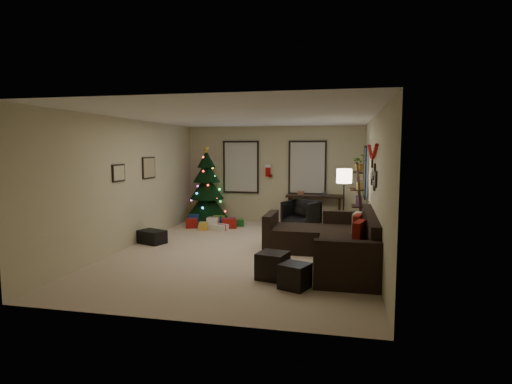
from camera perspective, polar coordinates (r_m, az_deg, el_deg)
floor at (r=8.46m, az=-1.52°, el=-8.17°), size 7.00×7.00×0.00m
ceiling at (r=8.23m, az=-1.58°, el=10.38°), size 7.00×7.00×0.00m
wall_back at (r=11.66m, az=2.48°, el=2.45°), size 5.00×0.00×5.00m
wall_front at (r=4.93m, az=-11.13°, el=-2.56°), size 5.00×0.00×5.00m
wall_left at (r=9.15m, az=-16.96°, el=1.21°), size 0.00×7.00×7.00m
wall_right at (r=8.03m, az=16.07°, el=0.61°), size 0.00×7.00×7.00m
window_back_left at (r=11.81m, az=-2.09°, el=3.47°), size 1.05×0.06×1.50m
window_back_right at (r=11.50m, az=7.14°, el=3.36°), size 1.05×0.06×1.50m
window_right_wall at (r=10.56m, az=14.97°, el=2.70°), size 0.06×0.90×1.30m
christmas_tree at (r=11.79m, az=-6.85°, el=0.32°), size 1.18×1.18×2.20m
presents at (r=10.95m, az=-5.57°, el=-4.30°), size 1.50×1.03×0.30m
sofa at (r=7.87m, az=10.87°, el=-7.06°), size 2.16×3.11×0.93m
pillow_red_a at (r=7.09m, az=14.14°, el=-5.84°), size 0.25×0.49×0.48m
pillow_red_b at (r=7.90m, az=13.93°, el=-4.63°), size 0.19×0.44×0.43m
pillow_cream at (r=8.18m, az=13.86°, el=-4.33°), size 0.22×0.45×0.43m
ottoman_near at (r=6.69m, az=2.32°, el=-10.15°), size 0.54×0.54×0.43m
ottoman_far at (r=6.28m, az=5.42°, el=-11.52°), size 0.51×0.51×0.37m
desk at (r=11.30m, az=8.13°, el=-0.89°), size 1.52×0.54×0.82m
desk_chair at (r=10.73m, az=6.31°, el=-3.12°), size 0.94×0.92×0.75m
bookshelf at (r=9.92m, az=14.09°, el=-1.22°), size 0.30×0.52×1.77m
potted_plant at (r=9.82m, az=14.24°, el=4.31°), size 0.54×0.50×0.50m
floor_lamp at (r=9.50m, az=12.13°, el=1.55°), size 0.34×0.34×1.62m
art_map at (r=9.82m, az=-14.66°, el=3.27°), size 0.04×0.60×0.50m
art_abstract at (r=8.67m, az=-18.54°, el=2.52°), size 0.04×0.45×0.35m
gallery at (r=7.94m, az=16.01°, el=2.15°), size 0.03×1.25×0.54m
garland at (r=7.97m, az=15.87°, el=5.47°), size 0.08×1.90×0.30m
stocking_left at (r=11.58m, az=1.71°, el=2.99°), size 0.20×0.05×0.36m
stocking_right at (r=11.73m, az=3.49°, el=3.36°), size 0.20×0.05×0.36m
storage_bin at (r=9.37m, az=-14.24°, el=-6.05°), size 0.68×0.57×0.29m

